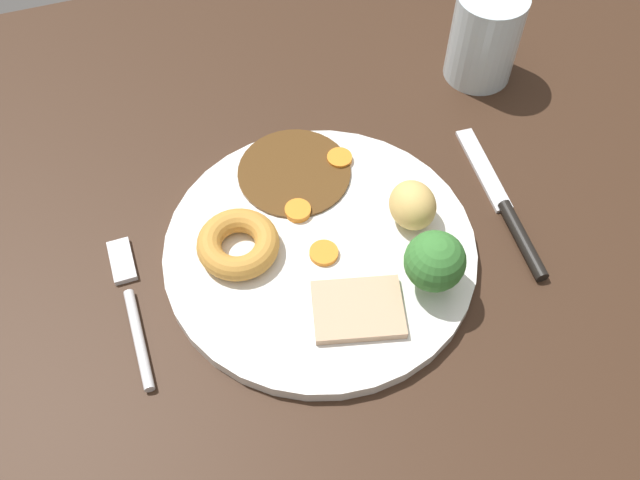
% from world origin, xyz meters
% --- Properties ---
extents(dining_table, '(1.20, 0.84, 0.04)m').
position_xyz_m(dining_table, '(0.00, 0.00, 0.02)').
color(dining_table, '#382316').
rests_on(dining_table, ground).
extents(dinner_plate, '(0.28, 0.28, 0.01)m').
position_xyz_m(dinner_plate, '(0.02, -0.02, 0.04)').
color(dinner_plate, white).
rests_on(dinner_plate, dining_table).
extents(gravy_pool, '(0.11, 0.11, 0.00)m').
position_xyz_m(gravy_pool, '(0.02, 0.07, 0.05)').
color(gravy_pool, '#563819').
rests_on(gravy_pool, dinner_plate).
extents(meat_slice_main, '(0.09, 0.07, 0.01)m').
position_xyz_m(meat_slice_main, '(0.03, -0.09, 0.05)').
color(meat_slice_main, tan).
rests_on(meat_slice_main, dinner_plate).
extents(yorkshire_pudding, '(0.07, 0.07, 0.02)m').
position_xyz_m(yorkshire_pudding, '(-0.05, -0.00, 0.06)').
color(yorkshire_pudding, '#C68938').
rests_on(yorkshire_pudding, dinner_plate).
extents(roast_potato_left, '(0.04, 0.05, 0.04)m').
position_xyz_m(roast_potato_left, '(0.10, -0.01, 0.07)').
color(roast_potato_left, '#D8B260').
rests_on(roast_potato_left, dinner_plate).
extents(carrot_coin_front, '(0.02, 0.02, 0.01)m').
position_xyz_m(carrot_coin_front, '(0.01, 0.02, 0.05)').
color(carrot_coin_front, orange).
rests_on(carrot_coin_front, dinner_plate).
extents(carrot_coin_back, '(0.02, 0.02, 0.01)m').
position_xyz_m(carrot_coin_back, '(0.07, 0.07, 0.05)').
color(carrot_coin_back, orange).
rests_on(carrot_coin_back, dinner_plate).
extents(carrot_coin_side, '(0.03, 0.03, 0.00)m').
position_xyz_m(carrot_coin_side, '(0.02, -0.03, 0.05)').
color(carrot_coin_side, orange).
rests_on(carrot_coin_side, dinner_plate).
extents(broccoli_floret, '(0.05, 0.05, 0.06)m').
position_xyz_m(broccoli_floret, '(0.09, -0.08, 0.08)').
color(broccoli_floret, '#8CB766').
rests_on(broccoli_floret, dinner_plate).
extents(fork, '(0.02, 0.15, 0.01)m').
position_xyz_m(fork, '(-0.15, -0.02, 0.04)').
color(fork, silver).
rests_on(fork, dining_table).
extents(knife, '(0.02, 0.19, 0.01)m').
position_xyz_m(knife, '(0.20, -0.03, 0.04)').
color(knife, black).
rests_on(knife, dining_table).
extents(water_glass, '(0.07, 0.07, 0.10)m').
position_xyz_m(water_glass, '(0.25, 0.16, 0.09)').
color(water_glass, silver).
rests_on(water_glass, dining_table).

